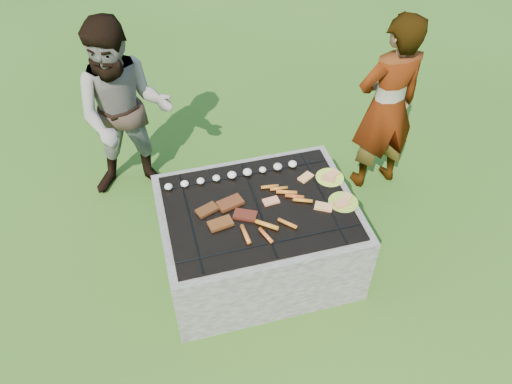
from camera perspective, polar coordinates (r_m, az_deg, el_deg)
lawn at (r=3.75m, az=0.20°, el=-8.14°), size 60.00×60.00×0.00m
fire_pit at (r=3.53m, az=0.21°, el=-5.37°), size 1.30×1.00×0.62m
mushrooms at (r=3.49m, az=-2.21°, el=2.06°), size 0.95×0.06×0.04m
pork_slabs at (r=3.24m, az=-3.37°, el=-2.30°), size 0.39×0.29×0.02m
sausages at (r=3.24m, az=2.26°, el=-2.28°), size 0.52×0.50×0.03m
bread_on_grate at (r=3.36m, az=5.32°, el=-0.40°), size 0.44×0.41×0.02m
plate_far at (r=3.53m, az=8.45°, el=1.66°), size 0.26×0.26×0.03m
plate_near at (r=3.37m, az=9.95°, el=-1.15°), size 0.21×0.21×0.03m
cook at (r=4.02m, az=14.71°, el=9.40°), size 0.58×0.41×1.52m
bystander at (r=3.94m, az=-14.69°, el=8.61°), size 0.81×0.67×1.52m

